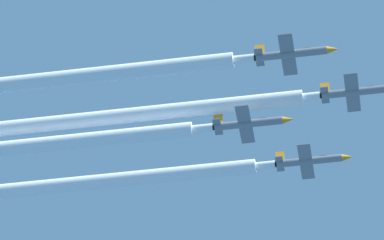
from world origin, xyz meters
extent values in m
cylinder|color=slate|center=(0.41, 8.92, 146.09)|extent=(1.21, 10.44, 1.21)
ellipsoid|color=#332D14|center=(0.41, 11.21, 146.60)|extent=(0.66, 2.42, 0.54)
cube|color=slate|center=(0.41, 8.40, 145.99)|extent=(8.79, 2.09, 0.13)
cube|color=slate|center=(0.41, 4.18, 146.09)|extent=(3.73, 1.21, 0.13)
cube|color=orange|center=(0.41, 4.27, 147.62)|extent=(0.11, 1.43, 1.87)
cylinder|color=black|center=(0.41, 3.43, 146.09)|extent=(0.91, 0.66, 0.91)
cylinder|color=slate|center=(-12.65, 0.44, 144.05)|extent=(1.21, 10.44, 1.21)
cone|color=orange|center=(-12.65, 6.54, 144.05)|extent=(1.15, 1.76, 1.15)
ellipsoid|color=#332D14|center=(-12.65, 2.74, 144.56)|extent=(0.66, 2.42, 0.54)
cube|color=slate|center=(-12.65, -0.08, 143.96)|extent=(8.79, 2.09, 0.13)
cube|color=slate|center=(-12.65, -4.29, 144.05)|extent=(3.73, 1.21, 0.13)
cube|color=orange|center=(-12.65, -4.21, 145.59)|extent=(0.11, 1.43, 1.87)
cylinder|color=black|center=(-12.65, -5.05, 144.05)|extent=(0.91, 0.66, 0.91)
cylinder|color=slate|center=(12.43, 0.16, 144.12)|extent=(1.21, 10.44, 1.21)
cone|color=orange|center=(12.43, 6.25, 144.12)|extent=(1.15, 1.76, 1.15)
ellipsoid|color=#332D14|center=(12.43, 2.45, 144.63)|extent=(0.66, 2.42, 0.54)
cube|color=slate|center=(12.43, -0.36, 144.03)|extent=(8.79, 2.09, 0.13)
cube|color=slate|center=(12.43, -4.58, 144.12)|extent=(3.73, 1.21, 0.13)
cube|color=orange|center=(12.43, -4.49, 145.66)|extent=(0.11, 1.43, 1.87)
cylinder|color=black|center=(12.43, -5.33, 144.12)|extent=(0.91, 0.66, 0.91)
cylinder|color=slate|center=(0.38, -7.77, 141.93)|extent=(1.21, 10.44, 1.21)
cone|color=orange|center=(0.38, -1.67, 141.93)|extent=(1.15, 1.76, 1.15)
ellipsoid|color=#332D14|center=(0.38, -5.47, 142.44)|extent=(0.66, 2.42, 0.54)
cube|color=slate|center=(0.38, -8.29, 141.84)|extent=(8.79, 2.09, 0.13)
cube|color=slate|center=(0.38, -12.50, 141.93)|extent=(3.73, 1.21, 0.13)
cube|color=orange|center=(0.38, -12.42, 143.47)|extent=(0.11, 1.43, 1.87)
cylinder|color=black|center=(0.38, -13.26, 141.93)|extent=(0.91, 0.66, 0.91)
cylinder|color=white|center=(0.41, -25.90, 146.09)|extent=(1.25, 58.60, 1.25)
cylinder|color=white|center=(0.41, -32.93, 146.09)|extent=(2.38, 67.39, 2.38)
cylinder|color=white|center=(-12.65, -39.92, 144.05)|extent=(1.25, 69.68, 1.25)
cylinder|color=white|center=(-12.65, -48.28, 144.05)|extent=(2.38, 80.13, 2.38)
cylinder|color=white|center=(12.43, -39.68, 144.12)|extent=(1.25, 68.64, 1.25)
camera|label=1|loc=(162.07, 9.00, 1.99)|focal=131.55mm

